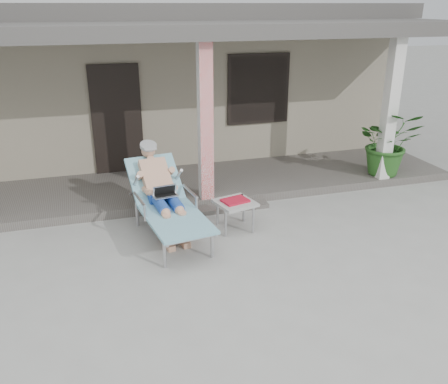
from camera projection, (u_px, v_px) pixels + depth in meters
name	position (u px, v px, depth m)	size (l,w,h in m)	color
ground	(247.00, 265.00, 6.40)	(60.00, 60.00, 0.00)	#9E9E99
house	(161.00, 75.00, 11.57)	(10.40, 5.40, 3.30)	gray
porch_deck	(195.00, 184.00, 9.04)	(10.00, 2.00, 0.15)	#605B56
porch_overhang	(192.00, 35.00, 7.99)	(10.00, 2.30, 2.85)	silver
porch_step	(211.00, 210.00, 8.03)	(2.00, 0.30, 0.07)	#605B56
lounger	(163.00, 181.00, 7.03)	(1.05, 2.15, 1.36)	#B7B7BC
side_table	(235.00, 204.00, 7.28)	(0.67, 0.67, 0.49)	#A8A8A3
potted_palm	(389.00, 143.00, 9.14)	(1.15, 1.00, 1.28)	#26591E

